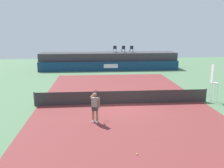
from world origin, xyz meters
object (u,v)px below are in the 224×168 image
Objects in this scene: spectator_chair_left at (123,49)px; net_post_far at (206,95)px; tennis_ball at (137,154)px; net_post_near at (34,99)px; spectator_chair_center at (132,49)px; tennis_player at (95,106)px; umpire_chair at (213,81)px; spectator_chair_far_left at (115,49)px.

net_post_far is (4.21, -15.23, -2.19)m from spectator_chair_left.
net_post_far reaches higher than tennis_ball.
spectator_chair_left is 17.43m from net_post_near.
tennis_player is (-5.09, -18.52, -1.73)m from spectator_chair_center.
spectator_chair_left reaches higher than net_post_far.
tennis_ball is at bearing -134.20° from umpire_chair.
tennis_ball is (-2.25, -22.32, -2.66)m from spectator_chair_left.
spectator_chair_center is at bearing 103.18° from umpire_chair.
tennis_ball is at bearing -132.32° from net_post_far.
net_post_near is 1.00× the size of net_post_far.
spectator_chair_center reaches higher than tennis_ball.
tennis_player is (-2.87, -18.71, -1.73)m from spectator_chair_far_left.
spectator_chair_center is 15.70m from net_post_far.
spectator_chair_far_left reaches higher than net_post_near.
spectator_chair_left is at bearing 84.25° from tennis_ball.
spectator_chair_far_left is 16.49m from umpire_chair.
spectator_chair_far_left and spectator_chair_center have the same top height.
spectator_chair_left is 15.95m from net_post_far.
tennis_player is at bearing -38.11° from net_post_near.
umpire_chair is 40.59× the size of tennis_ball.
umpire_chair reaches higher than tennis_ball.
net_post_far is at bearing -78.45° from spectator_chair_center.
umpire_chair reaches higher than net_post_far.
net_post_near is at bearing -179.94° from umpire_chair.
tennis_ball is (-1.12, -22.51, -2.66)m from spectator_chair_far_left.
spectator_chair_far_left reaches higher than umpire_chair.
spectator_chair_far_left is 22.69m from tennis_ball.
tennis_ball is (5.94, -7.09, -0.46)m from net_post_near.
spectator_chair_center is 19.29m from tennis_player.
spectator_chair_center is at bearing 101.55° from net_post_far.
spectator_chair_far_left is 1.00× the size of spectator_chair_center.
spectator_chair_far_left is 0.89× the size of net_post_near.
tennis_ball is (-6.46, -7.09, -0.46)m from net_post_far.
spectator_chair_far_left is at bearing 65.38° from net_post_near.
net_post_near is 12.40m from net_post_far.
net_post_near is (-9.29, -15.23, -2.19)m from spectator_chair_center.
spectator_chair_center is 15.67m from umpire_chair.
spectator_chair_far_left is 2.23m from spectator_chair_center.
umpire_chair reaches higher than tennis_player.
umpire_chair is 2.76× the size of net_post_far.
tennis_player is 26.03× the size of tennis_ball.
net_post_far is (-0.45, -0.01, -1.09)m from umpire_chair.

